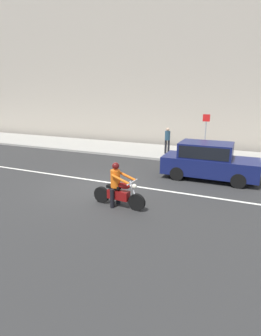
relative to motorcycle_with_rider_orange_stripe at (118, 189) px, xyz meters
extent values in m
plane|color=#2B2B2B|center=(-1.98, 1.29, -0.65)|extent=(80.00, 80.00, 0.00)
cube|color=#99968E|center=(-1.98, 9.29, -0.58)|extent=(40.00, 4.40, 0.14)
cube|color=#A89E8E|center=(-1.98, 12.69, 5.90)|extent=(40.00, 1.40, 13.11)
cube|color=silver|center=(-1.81, 2.19, -0.65)|extent=(18.00, 0.14, 0.01)
cylinder|color=black|center=(0.74, -0.07, -0.35)|extent=(0.61, 0.17, 0.61)
cylinder|color=black|center=(-0.71, 0.06, -0.35)|extent=(0.61, 0.17, 0.61)
cylinder|color=silver|center=(0.62, -0.06, 0.00)|extent=(0.35, 0.09, 0.76)
cube|color=maroon|center=(0.02, 0.00, -0.21)|extent=(0.82, 0.35, 0.32)
ellipsoid|color=maroon|center=(0.23, -0.02, 0.16)|extent=(0.50, 0.28, 0.22)
cube|color=black|center=(-0.16, 0.01, 0.06)|extent=(0.54, 0.28, 0.10)
cylinder|color=silver|center=(0.56, -0.05, 0.35)|extent=(0.10, 0.70, 0.04)
sphere|color=silver|center=(0.64, -0.06, 0.21)|extent=(0.17, 0.17, 0.17)
cylinder|color=silver|center=(-0.27, 0.18, -0.33)|extent=(0.70, 0.13, 0.07)
cylinder|color=black|center=(-0.14, -0.19, -0.31)|extent=(0.16, 0.16, 0.69)
cylinder|color=black|center=(-0.11, 0.21, -0.31)|extent=(0.16, 0.16, 0.69)
cylinder|color=orange|center=(-0.10, 0.01, 0.37)|extent=(0.37, 0.37, 0.62)
cylinder|color=orange|center=(0.21, -0.24, 0.45)|extent=(0.70, 0.15, 0.29)
cylinder|color=orange|center=(0.25, 0.20, 0.45)|extent=(0.70, 0.15, 0.29)
sphere|color=tan|center=(-0.08, 0.01, 0.80)|extent=(0.20, 0.20, 0.20)
sphere|color=#510F0F|center=(-0.08, 0.01, 0.83)|extent=(0.25, 0.25, 0.25)
cube|color=#11194C|center=(2.49, 4.59, -0.01)|extent=(4.28, 1.76, 0.80)
cube|color=#11194C|center=(2.28, 4.59, 0.73)|extent=(2.35, 1.62, 0.68)
cube|color=black|center=(2.28, 4.59, 0.73)|extent=(2.16, 1.65, 0.54)
cylinder|color=black|center=(3.82, 4.59, -0.33)|extent=(0.64, 1.82, 0.64)
cylinder|color=black|center=(1.16, 4.59, -0.33)|extent=(0.64, 1.82, 0.64)
cylinder|color=gray|center=(1.51, 9.42, 0.76)|extent=(0.08, 0.08, 2.56)
cube|color=red|center=(1.51, 9.39, 1.79)|extent=(0.44, 0.03, 0.44)
cylinder|color=black|center=(-0.82, 8.58, -0.07)|extent=(0.14, 0.14, 0.89)
cylinder|color=black|center=(-0.62, 8.58, -0.07)|extent=(0.14, 0.14, 0.89)
cylinder|color=#234256|center=(-0.72, 8.58, 0.66)|extent=(0.34, 0.34, 0.58)
sphere|color=tan|center=(-0.72, 8.58, 1.06)|extent=(0.21, 0.21, 0.21)
camera|label=1|loc=(3.95, -7.87, 3.20)|focal=28.41mm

